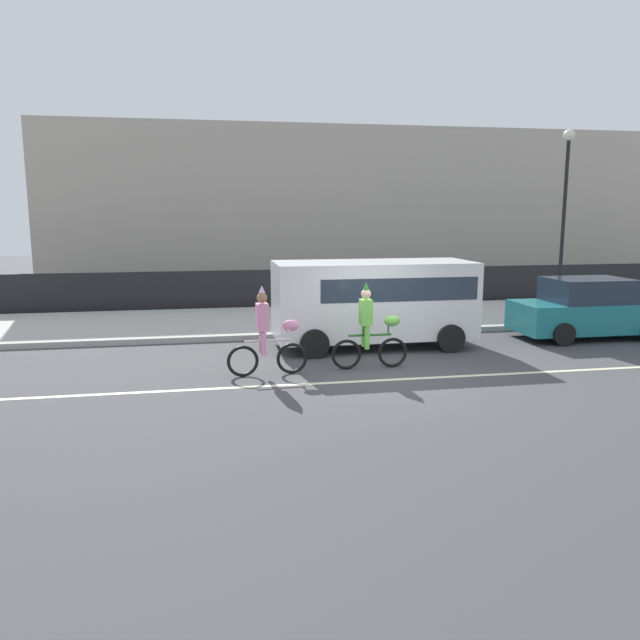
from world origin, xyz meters
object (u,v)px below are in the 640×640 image
parade_cyclist_pink (268,336)px  parked_car_teal (589,310)px  parked_van_white (376,297)px  parade_cyclist_lime (371,331)px  street_lamp_post (565,194)px

parade_cyclist_pink → parked_car_teal: (9.03, 2.39, -0.06)m
parade_cyclist_pink → parked_van_white: size_ratio=0.38×
parade_cyclist_pink → parked_car_teal: parade_cyclist_pink is taller
parade_cyclist_lime → parked_van_white: (0.73, 2.18, 0.44)m
parade_cyclist_pink → street_lamp_post: street_lamp_post is taller
parade_cyclist_pink → street_lamp_post: size_ratio=0.33×
parade_cyclist_lime → parked_van_white: 2.34m
parade_cyclist_pink → parked_car_teal: size_ratio=0.47×
parked_van_white → street_lamp_post: street_lamp_post is taller
parked_car_teal → street_lamp_post: street_lamp_post is taller
parade_cyclist_lime → street_lamp_post: 10.44m
parked_car_teal → street_lamp_post: bearing=70.2°
street_lamp_post → parked_van_white: bearing=-153.5°
parked_van_white → street_lamp_post: size_ratio=0.85×
parade_cyclist_lime → parked_van_white: bearing=71.5°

